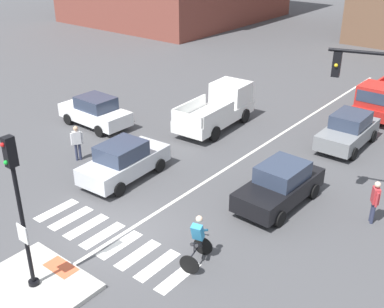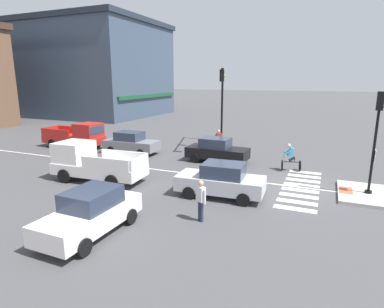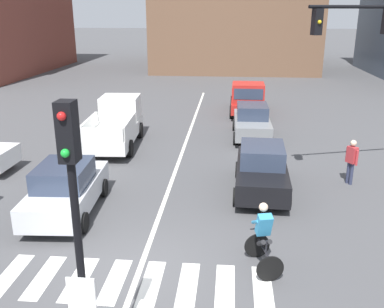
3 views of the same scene
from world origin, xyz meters
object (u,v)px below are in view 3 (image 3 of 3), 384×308
pickup_truck_white_westbound_far (116,124)px  pickup_truck_red_eastbound_distant (247,99)px  car_grey_eastbound_far (252,122)px  car_silver_westbound_near (66,189)px  cyclist (264,236)px  pedestrian_waiting_far_side (352,158)px  car_black_eastbound_mid (262,169)px  signal_pole (77,231)px

pickup_truck_white_westbound_far → pickup_truck_red_eastbound_distant: bearing=46.7°
car_grey_eastbound_far → pickup_truck_red_eastbound_distant: size_ratio=0.80×
car_silver_westbound_near → pickup_truck_red_eastbound_distant: bearing=66.9°
cyclist → pedestrian_waiting_far_side: size_ratio=1.01×
pickup_truck_white_westbound_far → pedestrian_waiting_far_side: pickup_truck_white_westbound_far is taller
pickup_truck_white_westbound_far → cyclist: size_ratio=3.09×
cyclist → car_black_eastbound_mid: bearing=87.0°
car_grey_eastbound_far → car_black_eastbound_mid: bearing=-89.5°
signal_pole → pedestrian_waiting_far_side: size_ratio=2.86×
car_grey_eastbound_far → pedestrian_waiting_far_side: bearing=-60.2°
car_black_eastbound_mid → pedestrian_waiting_far_side: bearing=16.3°
pickup_truck_white_westbound_far → car_silver_westbound_near: bearing=-87.4°
car_grey_eastbound_far → pickup_truck_red_eastbound_distant: 5.00m
car_silver_westbound_near → pedestrian_waiting_far_side: (9.39, 3.24, 0.17)m
car_grey_eastbound_far → pickup_truck_white_westbound_far: (-6.40, -1.71, 0.17)m
car_grey_eastbound_far → pickup_truck_red_eastbound_distant: (-0.07, 4.99, 0.17)m
pickup_truck_red_eastbound_distant → signal_pole: bearing=-98.7°
car_black_eastbound_mid → signal_pole: bearing=-110.6°
car_black_eastbound_mid → pickup_truck_red_eastbound_distant: size_ratio=0.81×
car_black_eastbound_mid → pickup_truck_white_westbound_far: (-6.46, 5.05, 0.17)m
car_silver_westbound_near → cyclist: cyclist is taller
car_silver_westbound_near → pickup_truck_red_eastbound_distant: (5.99, 14.04, 0.17)m
car_grey_eastbound_far → pickup_truck_white_westbound_far: 6.62m
signal_pole → pickup_truck_white_westbound_far: 14.32m
car_silver_westbound_near → pickup_truck_red_eastbound_distant: size_ratio=0.82×
signal_pole → car_silver_westbound_near: (-2.83, 6.47, -2.21)m
pickup_truck_white_westbound_far → cyclist: bearing=-57.7°
signal_pole → car_black_eastbound_mid: signal_pole is taller
car_silver_westbound_near → car_grey_eastbound_far: size_ratio=1.02×
car_black_eastbound_mid → pickup_truck_white_westbound_far: bearing=142.0°
car_grey_eastbound_far → cyclist: 11.55m
signal_pole → pickup_truck_red_eastbound_distant: bearing=81.3°
signal_pole → pedestrian_waiting_far_side: bearing=56.0°
car_black_eastbound_mid → cyclist: (-0.25, -4.79, 0.06)m
pickup_truck_red_eastbound_distant → pickup_truck_white_westbound_far: same height
signal_pole → car_grey_eastbound_far: signal_pole is taller
car_grey_eastbound_far → pickup_truck_red_eastbound_distant: bearing=90.8°
car_silver_westbound_near → pedestrian_waiting_far_side: bearing=19.0°
car_grey_eastbound_far → cyclist: (-0.19, -11.55, 0.06)m
signal_pole → car_black_eastbound_mid: (3.29, 8.76, -2.21)m
pickup_truck_white_westbound_far → pedestrian_waiting_far_side: 10.55m
car_silver_westbound_near → car_black_eastbound_mid: same height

